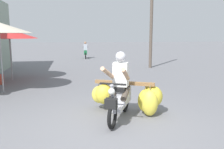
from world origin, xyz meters
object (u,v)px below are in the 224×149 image
object	(u,v)px
market_umbrella_further_along	(9,34)
motorbike_distant_ahead_left	(85,52)
motorbike_main_loaded	(128,95)
utility_pole	(151,17)

from	to	relation	value
market_umbrella_further_along	motorbike_distant_ahead_left	bearing A→B (deg)	67.43
motorbike_distant_ahead_left	motorbike_main_loaded	bearing A→B (deg)	-89.72
motorbike_main_loaded	utility_pole	size ratio (longest dim) A/B	0.32
utility_pole	motorbike_distant_ahead_left	bearing A→B (deg)	118.21
motorbike_distant_ahead_left	market_umbrella_further_along	distance (m)	10.07
motorbike_distant_ahead_left	utility_pole	size ratio (longest dim) A/B	0.27
utility_pole	motorbike_main_loaded	bearing A→B (deg)	-112.59
motorbike_main_loaded	motorbike_distant_ahead_left	world-z (taller)	motorbike_main_loaded
motorbike_distant_ahead_left	utility_pole	bearing A→B (deg)	-61.79
motorbike_main_loaded	motorbike_distant_ahead_left	bearing A→B (deg)	90.28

